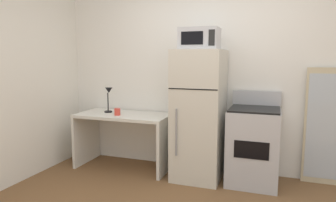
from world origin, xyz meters
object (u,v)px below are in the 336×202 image
desk_lamp (109,96)px  oven_range (253,145)px  leaning_mirror (324,127)px  refrigerator (199,115)px  microwave (200,39)px  coffee_mug (117,112)px  desk (124,129)px

desk_lamp → oven_range: size_ratio=0.32×
desk_lamp → leaning_mirror: leaning_mirror is taller
refrigerator → oven_range: bearing=2.7°
refrigerator → microwave: 0.93m
refrigerator → leaning_mirror: (1.45, 0.29, -0.10)m
microwave → oven_range: microwave is taller
leaning_mirror → refrigerator: bearing=-168.8°
coffee_mug → refrigerator: size_ratio=0.06×
desk_lamp → coffee_mug: size_ratio=3.72×
microwave → leaning_mirror: bearing=12.0°
coffee_mug → oven_range: size_ratio=0.09×
desk → oven_range: oven_range is taller
desk_lamp → leaning_mirror: bearing=5.1°
coffee_mug → refrigerator: bearing=5.6°
desk_lamp → oven_range: desk_lamp is taller
refrigerator → oven_range: refrigerator is taller
desk_lamp → refrigerator: (1.30, -0.04, -0.19)m
refrigerator → oven_range: size_ratio=1.46×
coffee_mug → leaning_mirror: 2.57m
microwave → leaning_mirror: 1.81m
desk → coffee_mug: 0.29m
oven_range → leaning_mirror: size_ratio=0.79×
desk_lamp → oven_range: (1.97, -0.01, -0.52)m
desk → microwave: size_ratio=2.78×
microwave → coffee_mug: bearing=-175.5°
refrigerator → microwave: size_ratio=3.49×
desk → leaning_mirror: (2.51, 0.27, 0.17)m
coffee_mug → microwave: bearing=4.5°
desk_lamp → refrigerator: 1.32m
microwave → leaning_mirror: size_ratio=0.33×
desk → refrigerator: size_ratio=0.79×
coffee_mug → microwave: size_ratio=0.21×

